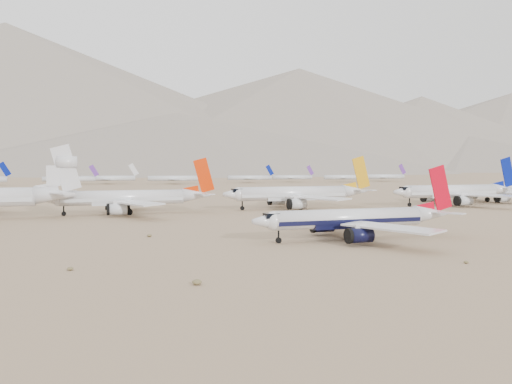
# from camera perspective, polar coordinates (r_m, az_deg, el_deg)

# --- Properties ---
(ground) EXTENTS (7000.00, 7000.00, 0.00)m
(ground) POSITION_cam_1_polar(r_m,az_deg,el_deg) (96.93, 7.12, -5.48)
(ground) COLOR #7F634A
(ground) RESTS_ON ground
(main_airliner) EXTENTS (41.13, 40.17, 14.51)m
(main_airliner) POSITION_cam_1_polar(r_m,az_deg,el_deg) (98.81, 11.48, -3.02)
(main_airliner) COLOR silver
(main_airliner) RESTS_ON ground
(row2_navy_widebody) EXTENTS (49.87, 48.77, 17.74)m
(row2_navy_widebody) POSITION_cam_1_polar(r_m,az_deg,el_deg) (194.36, 21.89, 0.04)
(row2_navy_widebody) COLOR silver
(row2_navy_widebody) RESTS_ON ground
(row2_gold_tail) EXTENTS (49.89, 48.79, 17.76)m
(row2_gold_tail) POSITION_cam_1_polar(r_m,az_deg,el_deg) (166.50, 4.91, -0.21)
(row2_gold_tail) COLOR silver
(row2_gold_tail) RESTS_ON ground
(row2_orange_tail) EXTENTS (47.25, 46.22, 16.86)m
(row2_orange_tail) POSITION_cam_1_polar(r_m,az_deg,el_deg) (152.11, -14.14, -0.68)
(row2_orange_tail) COLOR silver
(row2_orange_tail) RESTS_ON ground
(row2_blue_far) EXTENTS (45.41, 44.39, 16.13)m
(row2_blue_far) POSITION_cam_1_polar(r_m,az_deg,el_deg) (217.74, 25.57, 0.14)
(row2_blue_far) COLOR silver
(row2_blue_far) RESTS_ON ground
(distant_storage_row) EXTENTS (507.18, 61.06, 15.05)m
(distant_storage_row) POSITION_cam_1_polar(r_m,az_deg,el_deg) (403.33, -13.68, 1.52)
(distant_storage_row) COLOR silver
(distant_storage_row) RESTS_ON ground
(mountain_range) EXTENTS (7354.00, 3024.00, 470.00)m
(mountain_range) POSITION_cam_1_polar(r_m,az_deg,el_deg) (1747.19, -14.50, 8.69)
(mountain_range) COLOR slate
(mountain_range) RESTS_ON ground
(foothills) EXTENTS (4637.50, 1395.00, 155.00)m
(foothills) POSITION_cam_1_polar(r_m,az_deg,el_deg) (1316.52, 7.51, 5.28)
(foothills) COLOR slate
(foothills) RESTS_ON ground
(desert_scrub) EXTENTS (270.93, 121.67, 0.65)m
(desert_scrub) POSITION_cam_1_polar(r_m,az_deg,el_deg) (70.96, 13.66, -8.43)
(desert_scrub) COLOR brown
(desert_scrub) RESTS_ON ground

